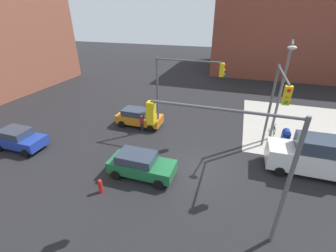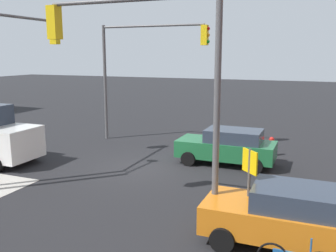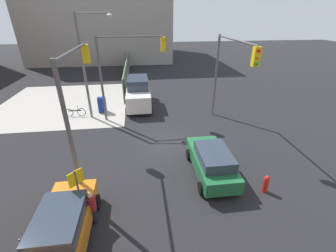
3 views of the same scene
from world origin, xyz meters
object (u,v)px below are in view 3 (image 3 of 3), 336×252
(sedan_orange, at_px, (63,224))
(mailbox_blue, at_px, (102,104))
(traffic_signal_se_corner, at_px, (229,66))
(bicycle_leaning_on_fence, at_px, (75,112))
(traffic_signal_nw_corner, at_px, (77,92))
(fire_hydrant, at_px, (266,184))
(street_lamp_corner, at_px, (87,60))
(van_white_delivery, at_px, (138,93))
(pedestrian_crossing, at_px, (92,208))
(traffic_signal_ne_corner, at_px, (126,62))
(bicycle_at_crosswalk, at_px, (27,244))
(sedan_green, at_px, (212,161))

(sedan_orange, bearing_deg, mailbox_blue, 1.29)
(traffic_signal_se_corner, bearing_deg, bicycle_leaning_on_fence, 73.22)
(traffic_signal_nw_corner, relative_size, fire_hydrant, 6.91)
(mailbox_blue, distance_m, fire_hydrant, 14.50)
(traffic_signal_se_corner, bearing_deg, street_lamp_corner, 72.81)
(van_white_delivery, height_order, pedestrian_crossing, van_white_delivery)
(traffic_signal_ne_corner, relative_size, fire_hydrant, 6.91)
(fire_hydrant, distance_m, bicycle_leaning_on_fence, 15.56)
(sedan_orange, xyz_separation_m, pedestrian_crossing, (0.74, -0.91, -0.05))
(traffic_signal_nw_corner, relative_size, bicycle_leaning_on_fence, 3.71)
(traffic_signal_nw_corner, height_order, bicycle_at_crosswalk, traffic_signal_nw_corner)
(sedan_orange, bearing_deg, bicycle_at_crosswalk, 101.72)
(traffic_signal_se_corner, relative_size, bicycle_at_crosswalk, 3.71)
(traffic_signal_nw_corner, bearing_deg, sedan_orange, 177.07)
(traffic_signal_nw_corner, bearing_deg, sedan_green, -98.46)
(fire_hydrant, height_order, van_white_delivery, van_white_delivery)
(van_white_delivery, bearing_deg, sedan_green, -160.56)
(sedan_green, distance_m, pedestrian_crossing, 6.27)
(fire_hydrant, bearing_deg, traffic_signal_nw_corner, 73.28)
(street_lamp_corner, distance_m, fire_hydrant, 14.61)
(traffic_signal_nw_corner, distance_m, bicycle_at_crosswalk, 6.34)
(van_white_delivery, bearing_deg, traffic_signal_nw_corner, 164.48)
(traffic_signal_se_corner, height_order, sedan_green, traffic_signal_se_corner)
(mailbox_blue, distance_m, sedan_green, 11.82)
(street_lamp_corner, bearing_deg, sedan_green, -138.91)
(van_white_delivery, bearing_deg, bicycle_leaning_on_fence, 107.86)
(traffic_signal_nw_corner, xyz_separation_m, sedan_orange, (-4.15, 0.21, -3.79))
(mailbox_blue, height_order, van_white_delivery, van_white_delivery)
(fire_hydrant, bearing_deg, van_white_delivery, 25.93)
(fire_hydrant, bearing_deg, traffic_signal_ne_corner, 35.45)
(pedestrian_crossing, bearing_deg, bicycle_at_crosswalk, -19.33)
(fire_hydrant, distance_m, pedestrian_crossing, 8.05)
(fire_hydrant, relative_size, bicycle_leaning_on_fence, 0.54)
(bicycle_leaning_on_fence, bearing_deg, traffic_signal_nw_corner, -161.34)
(mailbox_blue, bearing_deg, traffic_signal_nw_corner, -176.67)
(bicycle_leaning_on_fence, bearing_deg, traffic_signal_se_corner, -106.78)
(traffic_signal_nw_corner, bearing_deg, mailbox_blue, 3.33)
(van_white_delivery, bearing_deg, sedan_orange, 168.14)
(bicycle_at_crosswalk, bearing_deg, fire_hydrant, -79.97)
(sedan_orange, xyz_separation_m, bicycle_at_crosswalk, (-0.27, 1.29, -0.50))
(traffic_signal_nw_corner, xyz_separation_m, traffic_signal_ne_corner, (6.89, -1.94, -0.03))
(sedan_orange, bearing_deg, traffic_signal_ne_corner, -11.02)
(street_lamp_corner, height_order, sedan_green, street_lamp_corner)
(traffic_signal_ne_corner, bearing_deg, mailbox_blue, 55.10)
(traffic_signal_nw_corner, height_order, fire_hydrant, traffic_signal_nw_corner)
(mailbox_blue, xyz_separation_m, sedan_orange, (-12.74, -0.29, 0.08))
(traffic_signal_nw_corner, relative_size, van_white_delivery, 1.20)
(traffic_signal_ne_corner, bearing_deg, sedan_green, -149.97)
(street_lamp_corner, relative_size, pedestrian_crossing, 5.19)
(sedan_orange, distance_m, van_white_delivery, 14.18)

